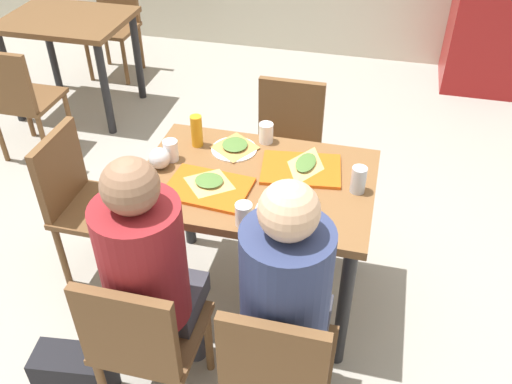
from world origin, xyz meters
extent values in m
cube|color=#9E998E|center=(0.00, 0.00, -0.01)|extent=(10.00, 10.00, 0.02)
cube|color=brown|center=(0.00, 0.00, 0.74)|extent=(1.06, 0.74, 0.04)
cylinder|color=black|center=(-0.47, -0.31, 0.36)|extent=(0.06, 0.06, 0.72)
cylinder|color=black|center=(0.47, -0.31, 0.36)|extent=(0.06, 0.06, 0.72)
cylinder|color=black|center=(-0.47, 0.31, 0.36)|extent=(0.06, 0.06, 0.72)
cylinder|color=black|center=(0.47, 0.31, 0.36)|extent=(0.06, 0.06, 0.72)
cube|color=brown|center=(-0.26, -0.67, 0.42)|extent=(0.40, 0.40, 0.03)
cube|color=brown|center=(-0.26, -0.85, 0.63)|extent=(0.38, 0.04, 0.40)
cylinder|color=brown|center=(-0.43, -0.50, 0.20)|extent=(0.04, 0.04, 0.40)
cylinder|color=brown|center=(-0.09, -0.50, 0.20)|extent=(0.04, 0.04, 0.40)
cube|color=brown|center=(0.26, -0.67, 0.42)|extent=(0.40, 0.40, 0.03)
cube|color=brown|center=(0.26, -0.85, 0.63)|extent=(0.38, 0.04, 0.40)
cylinder|color=brown|center=(0.09, -0.50, 0.20)|extent=(0.04, 0.04, 0.40)
cylinder|color=brown|center=(0.43, -0.50, 0.20)|extent=(0.04, 0.04, 0.40)
cube|color=brown|center=(0.00, 0.67, 0.42)|extent=(0.40, 0.40, 0.03)
cube|color=brown|center=(0.00, 0.85, 0.63)|extent=(0.38, 0.04, 0.40)
cylinder|color=brown|center=(0.17, 0.50, 0.20)|extent=(0.04, 0.04, 0.40)
cylinder|color=brown|center=(-0.17, 0.50, 0.20)|extent=(0.04, 0.04, 0.40)
cylinder|color=brown|center=(0.17, 0.84, 0.20)|extent=(0.04, 0.04, 0.40)
cylinder|color=brown|center=(-0.17, 0.84, 0.20)|extent=(0.04, 0.04, 0.40)
cube|color=brown|center=(-0.83, 0.00, 0.42)|extent=(0.40, 0.40, 0.03)
cube|color=brown|center=(-1.01, 0.00, 0.63)|extent=(0.04, 0.38, 0.40)
cylinder|color=brown|center=(-0.66, 0.17, 0.20)|extent=(0.04, 0.04, 0.40)
cylinder|color=brown|center=(-0.66, -0.17, 0.20)|extent=(0.04, 0.04, 0.40)
cylinder|color=brown|center=(-1.00, 0.17, 0.20)|extent=(0.04, 0.04, 0.40)
cylinder|color=brown|center=(-1.00, -0.17, 0.20)|extent=(0.04, 0.04, 0.40)
cylinder|color=#383842|center=(-0.34, -0.44, 0.22)|extent=(0.10, 0.10, 0.43)
cylinder|color=#383842|center=(-0.18, -0.44, 0.22)|extent=(0.10, 0.10, 0.43)
cube|color=#383842|center=(-0.26, -0.54, 0.48)|extent=(0.32, 0.28, 0.10)
cylinder|color=maroon|center=(-0.26, -0.65, 0.79)|extent=(0.32, 0.32, 0.52)
sphere|color=#8C664C|center=(-0.26, -0.65, 1.14)|extent=(0.20, 0.20, 0.20)
cylinder|color=#383842|center=(0.18, -0.44, 0.22)|extent=(0.10, 0.10, 0.43)
cylinder|color=#383842|center=(0.34, -0.44, 0.22)|extent=(0.10, 0.10, 0.43)
cube|color=#383842|center=(0.26, -0.54, 0.48)|extent=(0.32, 0.28, 0.10)
cylinder|color=navy|center=(0.26, -0.65, 0.79)|extent=(0.32, 0.32, 0.52)
sphere|color=#DBAD89|center=(0.26, -0.65, 1.14)|extent=(0.20, 0.20, 0.20)
cube|color=#D85914|center=(-0.19, -0.13, 0.76)|extent=(0.38, 0.29, 0.02)
cube|color=#D85914|center=(0.19, 0.11, 0.76)|extent=(0.39, 0.31, 0.02)
cylinder|color=white|center=(-0.16, 0.20, 0.76)|extent=(0.22, 0.22, 0.01)
cylinder|color=white|center=(0.16, -0.20, 0.76)|extent=(0.22, 0.22, 0.01)
pyramid|color=#DBAD60|center=(-0.19, -0.10, 0.78)|extent=(0.19, 0.18, 0.01)
ellipsoid|color=#4C7233|center=(-0.19, -0.10, 0.79)|extent=(0.14, 0.13, 0.01)
pyramid|color=#DBAD60|center=(0.20, 0.14, 0.78)|extent=(0.15, 0.24, 0.01)
ellipsoid|color=#4C7233|center=(0.20, 0.14, 0.79)|extent=(0.10, 0.17, 0.01)
pyramid|color=#C68C47|center=(-0.16, 0.22, 0.77)|extent=(0.21, 0.22, 0.01)
ellipsoid|color=#4C7233|center=(-0.16, 0.22, 0.78)|extent=(0.15, 0.16, 0.01)
pyramid|color=tan|center=(0.17, -0.23, 0.77)|extent=(0.22, 0.22, 0.01)
ellipsoid|color=#4C7233|center=(0.17, -0.23, 0.78)|extent=(0.15, 0.16, 0.01)
cylinder|color=white|center=(-0.03, 0.31, 0.81)|extent=(0.07, 0.07, 0.10)
cylinder|color=white|center=(0.03, -0.31, 0.81)|extent=(0.07, 0.07, 0.10)
cylinder|color=white|center=(-0.42, 0.06, 0.81)|extent=(0.07, 0.07, 0.10)
cylinder|color=#B7BCC6|center=(0.45, 0.02, 0.82)|extent=(0.07, 0.07, 0.12)
cylinder|color=orange|center=(-0.34, 0.20, 0.84)|extent=(0.06, 0.06, 0.16)
sphere|color=silver|center=(-0.45, -0.02, 0.81)|extent=(0.10, 0.10, 0.10)
cube|color=black|center=(-0.61, -0.77, 0.14)|extent=(0.34, 0.20, 0.28)
cube|color=brown|center=(-1.84, 1.61, 0.74)|extent=(0.90, 0.70, 0.04)
cylinder|color=black|center=(-2.23, 1.32, 0.36)|extent=(0.06, 0.06, 0.72)
cylinder|color=black|center=(-1.45, 1.32, 0.36)|extent=(0.06, 0.06, 0.72)
cylinder|color=black|center=(-2.23, 1.90, 0.36)|extent=(0.06, 0.06, 0.72)
cylinder|color=black|center=(-1.45, 1.90, 0.36)|extent=(0.06, 0.06, 0.72)
cube|color=brown|center=(-1.84, 0.96, 0.42)|extent=(0.40, 0.40, 0.03)
cube|color=brown|center=(-1.84, 0.78, 0.63)|extent=(0.38, 0.04, 0.40)
cylinder|color=brown|center=(-2.01, 1.13, 0.20)|extent=(0.04, 0.04, 0.40)
cylinder|color=brown|center=(-1.67, 1.13, 0.20)|extent=(0.04, 0.04, 0.40)
cylinder|color=brown|center=(-2.01, 0.79, 0.20)|extent=(0.04, 0.04, 0.40)
cylinder|color=brown|center=(-1.67, 0.79, 0.20)|extent=(0.04, 0.04, 0.40)
cube|color=brown|center=(-1.84, 2.26, 0.42)|extent=(0.40, 0.40, 0.03)
cylinder|color=brown|center=(-1.67, 2.09, 0.20)|extent=(0.04, 0.04, 0.40)
cylinder|color=brown|center=(-2.01, 2.09, 0.20)|extent=(0.04, 0.04, 0.40)
cylinder|color=brown|center=(-1.67, 2.43, 0.20)|extent=(0.04, 0.04, 0.40)
cylinder|color=brown|center=(-2.01, 2.43, 0.20)|extent=(0.04, 0.04, 0.40)
camera|label=1|loc=(0.48, -1.96, 2.24)|focal=39.05mm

